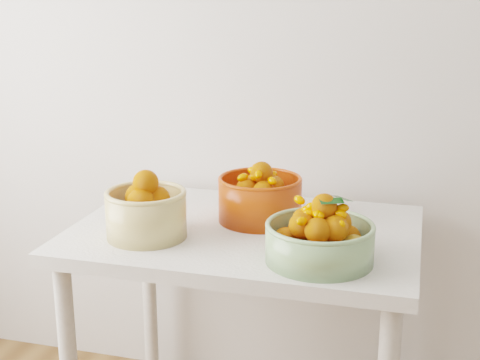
# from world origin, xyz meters

# --- Properties ---
(table) EXTENTS (1.00, 0.70, 0.75)m
(table) POSITION_xyz_m (-0.42, 1.60, 0.65)
(table) COLOR silver
(table) RESTS_ON ground
(bowl_cream) EXTENTS (0.28, 0.28, 0.20)m
(bowl_cream) POSITION_xyz_m (-0.67, 1.46, 0.82)
(bowl_cream) COLOR tan
(bowl_cream) RESTS_ON table
(bowl_green) EXTENTS (0.34, 0.34, 0.18)m
(bowl_green) POSITION_xyz_m (-0.17, 1.41, 0.81)
(bowl_green) COLOR #85A873
(bowl_green) RESTS_ON table
(bowl_orange) EXTENTS (0.26, 0.26, 0.18)m
(bowl_orange) POSITION_xyz_m (-0.40, 1.68, 0.82)
(bowl_orange) COLOR red
(bowl_orange) RESTS_ON table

